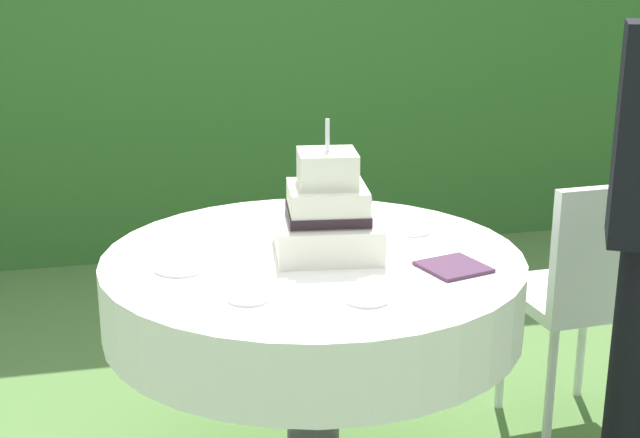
# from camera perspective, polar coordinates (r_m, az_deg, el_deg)

# --- Properties ---
(foliage_hedge) EXTENTS (6.49, 0.44, 2.32)m
(foliage_hedge) POSITION_cam_1_polar(r_m,az_deg,el_deg) (4.74, -7.09, 11.94)
(foliage_hedge) COLOR #336628
(foliage_hedge) RESTS_ON ground_plane
(cake_table) EXTENTS (1.16, 1.16, 0.76)m
(cake_table) POSITION_cam_1_polar(r_m,az_deg,el_deg) (2.49, -0.46, -4.85)
(cake_table) COLOR #4C4C51
(cake_table) RESTS_ON ground_plane
(wedding_cake) EXTENTS (0.32, 0.32, 0.38)m
(wedding_cake) POSITION_cam_1_polar(r_m,az_deg,el_deg) (2.43, 0.52, 0.28)
(wedding_cake) COLOR silver
(wedding_cake) RESTS_ON cake_table
(serving_plate_near) EXTENTS (0.11, 0.11, 0.01)m
(serving_plate_near) POSITION_cam_1_polar(r_m,az_deg,el_deg) (2.13, 3.04, -5.11)
(serving_plate_near) COLOR white
(serving_plate_near) RESTS_ON cake_table
(serving_plate_far) EXTENTS (0.10, 0.10, 0.01)m
(serving_plate_far) POSITION_cam_1_polar(r_m,az_deg,el_deg) (2.14, -4.62, -5.03)
(serving_plate_far) COLOR white
(serving_plate_far) RESTS_ON cake_table
(serving_plate_left) EXTENTS (0.14, 0.14, 0.01)m
(serving_plate_left) POSITION_cam_1_polar(r_m,az_deg,el_deg) (2.36, -8.94, -3.06)
(serving_plate_left) COLOR white
(serving_plate_left) RESTS_ON cake_table
(serving_plate_right) EXTENTS (0.10, 0.10, 0.01)m
(serving_plate_right) POSITION_cam_1_polar(r_m,az_deg,el_deg) (2.65, 5.97, -0.74)
(serving_plate_right) COLOR white
(serving_plate_right) RESTS_ON cake_table
(napkin_stack) EXTENTS (0.19, 0.19, 0.01)m
(napkin_stack) POSITION_cam_1_polar(r_m,az_deg,el_deg) (2.36, 8.57, -3.07)
(napkin_stack) COLOR #4C2D47
(napkin_stack) RESTS_ON cake_table
(garden_chair) EXTENTS (0.42, 0.42, 0.89)m
(garden_chair) POSITION_cam_1_polar(r_m,az_deg,el_deg) (2.97, 16.88, -4.02)
(garden_chair) COLOR white
(garden_chair) RESTS_ON ground_plane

